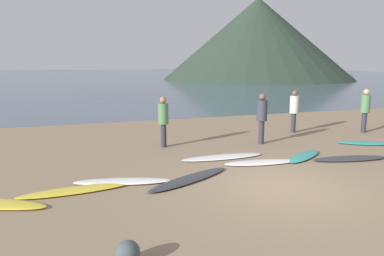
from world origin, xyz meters
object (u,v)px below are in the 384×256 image
object	(u,v)px
surfboard_2	(122,181)
person_3	(262,114)
person_1	(163,118)
person_2	(365,107)
beach_rock_near	(128,253)
surfboard_8	(365,143)
person_0	(294,108)
surfboard_3	(190,179)
surfboard_1	(75,190)
surfboard_4	(222,157)
surfboard_6	(304,156)
surfboard_7	(350,158)
surfboard_5	(260,162)

from	to	relation	value
surfboard_2	person_3	distance (m)	6.15
person_1	person_2	world-z (taller)	person_2
person_3	beach_rock_near	world-z (taller)	person_3
surfboard_8	person_3	size ratio (longest dim) A/B	1.04
person_0	person_2	bearing A→B (deg)	-111.28
surfboard_8	person_1	world-z (taller)	person_1
surfboard_3	surfboard_2	bearing A→B (deg)	141.57
person_1	surfboard_8	bearing A→B (deg)	-38.20
person_3	beach_rock_near	distance (m)	8.74
person_1	person_3	xyz separation A→B (m)	(3.48, -0.62, 0.04)
surfboard_1	person_1	world-z (taller)	person_1
surfboard_4	beach_rock_near	xyz separation A→B (m)	(-3.70, -5.05, 0.15)
surfboard_1	surfboard_6	distance (m)	6.89
person_1	surfboard_7	bearing A→B (deg)	-57.72
surfboard_1	surfboard_5	world-z (taller)	surfboard_1
surfboard_4	person_2	distance (m)	7.54
person_2	person_3	size ratio (longest dim) A/B	0.99
surfboard_1	surfboard_2	world-z (taller)	surfboard_2
surfboard_2	surfboard_7	size ratio (longest dim) A/B	1.00
person_3	surfboard_7	bearing A→B (deg)	127.97
person_1	surfboard_5	bearing A→B (deg)	-76.62
surfboard_1	surfboard_8	distance (m)	10.19
person_3	beach_rock_near	xyz separation A→B (m)	(-5.82, -6.45, -0.89)
surfboard_6	beach_rock_near	size ratio (longest dim) A/B	5.21
surfboard_2	surfboard_3	world-z (taller)	surfboard_2
surfboard_4	surfboard_5	distance (m)	1.22
person_0	surfboard_8	bearing A→B (deg)	-158.35
surfboard_3	person_0	distance (m)	7.63
surfboard_4	person_0	bearing A→B (deg)	33.35
surfboard_1	beach_rock_near	world-z (taller)	beach_rock_near
surfboard_2	person_1	distance (m)	4.03
person_2	surfboard_6	bearing A→B (deg)	-168.21
person_2	beach_rock_near	bearing A→B (deg)	-164.60
surfboard_1	surfboard_5	distance (m)	5.24
surfboard_4	person_0	size ratio (longest dim) A/B	1.50
person_0	person_1	xyz separation A→B (m)	(-5.79, -0.81, -0.00)
surfboard_7	surfboard_8	size ratio (longest dim) A/B	1.25
surfboard_7	person_3	distance (m)	3.35
surfboard_4	person_2	world-z (taller)	person_2
surfboard_2	person_3	world-z (taller)	person_3
surfboard_4	person_1	xyz separation A→B (m)	(-1.36, 2.03, 1.00)
surfboard_1	surfboard_4	size ratio (longest dim) A/B	0.97
surfboard_4	person_1	distance (m)	2.64
person_0	person_1	world-z (taller)	person_0
surfboard_2	beach_rock_near	size ratio (longest dim) A/B	6.51
surfboard_5	person_0	xyz separation A→B (m)	(3.62, 3.76, 1.00)
surfboard_3	surfboard_5	bearing A→B (deg)	-9.91
surfboard_5	person_2	world-z (taller)	person_2
surfboard_6	surfboard_8	xyz separation A→B (m)	(3.21, 0.86, -0.00)
person_2	person_3	distance (m)	5.13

